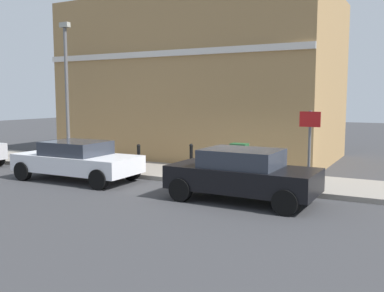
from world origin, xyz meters
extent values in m
plane|color=#38383A|center=(0.00, 0.00, 0.00)|extent=(80.00, 80.00, 0.00)
cube|color=gray|center=(1.82, 6.00, 0.07)|extent=(2.76, 30.00, 0.15)
cube|color=#9E7A4C|center=(6.67, 3.99, 3.55)|extent=(6.93, 11.98, 7.10)
cube|color=silver|center=(3.16, 3.99, 4.56)|extent=(0.12, 11.98, 0.24)
cube|color=black|center=(-0.89, -1.02, 0.63)|extent=(1.85, 4.05, 0.63)
cube|color=#2D333D|center=(-0.89, -1.00, 1.18)|extent=(1.60, 2.06, 0.50)
cylinder|color=black|center=(-1.70, 0.45, 0.32)|extent=(0.23, 0.64, 0.64)
cylinder|color=black|center=(-0.02, 0.42, 0.32)|extent=(0.23, 0.64, 0.64)
cylinder|color=black|center=(-1.75, -2.46, 0.32)|extent=(0.23, 0.64, 0.64)
cylinder|color=black|center=(-0.07, -2.49, 0.32)|extent=(0.23, 0.64, 0.64)
cube|color=silver|center=(-0.76, 5.05, 0.60)|extent=(1.90, 4.40, 0.57)
cube|color=#2D333D|center=(-0.76, 5.06, 1.10)|extent=(1.65, 2.03, 0.48)
cylinder|color=black|center=(-1.65, 6.67, 0.32)|extent=(0.23, 0.64, 0.64)
cylinder|color=black|center=(0.09, 6.70, 0.32)|extent=(0.23, 0.64, 0.64)
cylinder|color=black|center=(-1.60, 3.40, 0.32)|extent=(0.23, 0.64, 0.64)
cylinder|color=black|center=(0.14, 3.43, 0.32)|extent=(0.23, 0.64, 0.64)
cube|color=#1E4C28|center=(1.58, 0.07, 0.72)|extent=(0.40, 0.55, 1.15)
cube|color=#333333|center=(1.58, 0.07, 0.19)|extent=(0.46, 0.61, 0.08)
cylinder|color=black|center=(1.68, 1.94, 0.62)|extent=(0.12, 0.12, 0.95)
sphere|color=black|center=(1.68, 1.94, 1.12)|extent=(0.14, 0.14, 0.14)
cylinder|color=black|center=(0.69, 3.51, 0.62)|extent=(0.12, 0.12, 0.95)
sphere|color=black|center=(0.69, 3.51, 1.12)|extent=(0.14, 0.14, 0.14)
cylinder|color=#59595B|center=(0.75, -2.43, 1.30)|extent=(0.08, 0.08, 2.30)
cube|color=white|center=(0.73, -2.43, 2.20)|extent=(0.03, 0.56, 0.40)
cube|color=red|center=(0.71, -2.43, 2.20)|extent=(0.01, 0.60, 0.44)
cylinder|color=#59595B|center=(1.77, 7.86, 2.90)|extent=(0.14, 0.14, 5.50)
cube|color=#A5A599|center=(1.77, 7.86, 5.77)|extent=(0.20, 0.44, 0.20)
camera|label=1|loc=(-11.71, -5.25, 2.82)|focal=40.34mm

